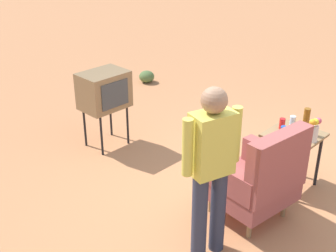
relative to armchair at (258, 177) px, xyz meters
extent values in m
plane|color=#C17A4C|center=(-0.30, -0.29, -0.50)|extent=(60.00, 60.00, 0.00)
cylinder|color=#937047|center=(-0.31, -0.33, -0.39)|extent=(0.05, 0.05, 0.22)
cylinder|color=#937047|center=(0.22, -0.40, -0.39)|extent=(0.05, 0.05, 0.22)
cylinder|color=#937047|center=(-0.24, 0.20, -0.39)|extent=(0.05, 0.05, 0.22)
cylinder|color=#937047|center=(0.29, 0.13, -0.39)|extent=(0.05, 0.05, 0.22)
cube|color=#9E4C47|center=(-0.01, -0.10, -0.18)|extent=(0.85, 0.85, 0.20)
cube|color=#9E4C47|center=(0.03, 0.22, 0.24)|extent=(0.77, 0.26, 0.64)
cube|color=#9E4C47|center=(-0.33, -0.06, 0.05)|extent=(0.23, 0.70, 0.26)
cube|color=#9E4C47|center=(0.30, -0.14, 0.05)|extent=(0.23, 0.70, 0.26)
cylinder|color=black|center=(-1.02, -0.28, -0.18)|extent=(0.04, 0.04, 0.64)
cylinder|color=black|center=(-0.57, -0.28, -0.18)|extent=(0.04, 0.04, 0.64)
cylinder|color=black|center=(-1.02, 0.17, -0.18)|extent=(0.04, 0.04, 0.64)
cylinder|color=black|center=(-0.57, 0.17, -0.18)|extent=(0.04, 0.04, 0.64)
cube|color=#937047|center=(-0.79, -0.06, 0.15)|extent=(0.56, 0.56, 0.03)
cylinder|color=black|center=(0.22, -2.18, -0.22)|extent=(0.03, 0.03, 0.55)
cylinder|color=black|center=(-0.22, -2.17, -0.22)|extent=(0.03, 0.03, 0.55)
cylinder|color=black|center=(0.21, -2.54, -0.22)|extent=(0.03, 0.03, 0.55)
cylinder|color=black|center=(-0.23, -2.53, -0.22)|extent=(0.03, 0.03, 0.55)
cube|color=olive|center=(-0.01, -2.36, 0.29)|extent=(0.61, 0.46, 0.48)
cube|color=#383D3F|center=(0.00, -2.13, 0.29)|extent=(0.42, 0.02, 0.34)
cylinder|color=#2D3347|center=(0.63, -0.01, -0.07)|extent=(0.14, 0.14, 0.86)
cylinder|color=#2D3347|center=(0.82, -0.07, -0.07)|extent=(0.14, 0.14, 0.86)
cube|color=#D6C64C|center=(0.72, -0.04, 0.64)|extent=(0.41, 0.32, 0.56)
cylinder|color=#D6C64C|center=(0.49, 0.03, 0.67)|extent=(0.09, 0.09, 0.50)
cylinder|color=#D6C64C|center=(0.95, -0.11, 0.67)|extent=(0.09, 0.09, 0.50)
sphere|color=#A37556|center=(0.72, -0.04, 1.03)|extent=(0.22, 0.22, 0.22)
cylinder|color=red|center=(-0.81, -0.23, 0.23)|extent=(0.07, 0.07, 0.12)
cylinder|color=blue|center=(-0.64, -0.12, 0.23)|extent=(0.07, 0.07, 0.12)
cylinder|color=brown|center=(-0.87, 0.02, 0.32)|extent=(0.07, 0.07, 0.30)
cylinder|color=silver|center=(-0.79, -0.10, 0.27)|extent=(0.06, 0.06, 0.20)
cylinder|color=silver|center=(-0.76, 0.17, 0.26)|extent=(0.09, 0.09, 0.18)
sphere|color=yellow|center=(-0.76, 0.17, 0.40)|extent=(0.07, 0.07, 0.07)
sphere|color=#E04C66|center=(-0.80, 0.18, 0.40)|extent=(0.07, 0.07, 0.07)
sphere|color=orange|center=(-0.73, 0.16, 0.40)|extent=(0.07, 0.07, 0.07)
ellipsoid|color=#516B38|center=(-2.08, -3.71, -0.39)|extent=(0.28, 0.28, 0.22)
camera|label=1|loc=(3.36, 1.93, 2.39)|focal=47.94mm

